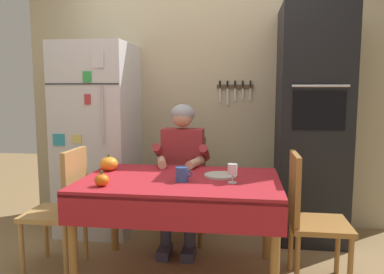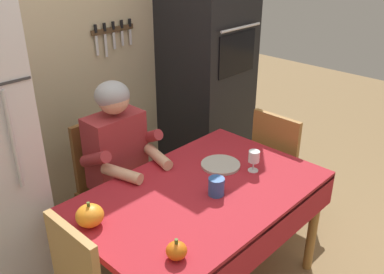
{
  "view_description": "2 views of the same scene",
  "coord_description": "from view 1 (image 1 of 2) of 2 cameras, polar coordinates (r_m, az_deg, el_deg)",
  "views": [
    {
      "loc": [
        0.44,
        -2.46,
        1.36
      ],
      "look_at": [
        0.07,
        0.19,
        1.03
      ],
      "focal_mm": 34.86,
      "sensor_mm": 36.0,
      "label": 1
    },
    {
      "loc": [
        -1.46,
        -1.22,
        2.02
      ],
      "look_at": [
        0.09,
        0.25,
        0.98
      ],
      "focal_mm": 39.28,
      "sensor_mm": 36.0,
      "label": 2
    }
  ],
  "objects": [
    {
      "name": "back_wall_assembly",
      "position": [
        3.83,
        2.07,
        6.17
      ],
      "size": [
        3.7,
        0.13,
        2.6
      ],
      "color": "#BCAD89",
      "rests_on": "ground"
    },
    {
      "name": "refrigerator",
      "position": [
        3.72,
        -14.1,
        -0.24
      ],
      "size": [
        0.68,
        0.71,
        1.8
      ],
      "color": "silver",
      "rests_on": "ground"
    },
    {
      "name": "wall_oven",
      "position": [
        3.53,
        17.83,
        1.7
      ],
      "size": [
        0.6,
        0.64,
        2.1
      ],
      "color": "black",
      "rests_on": "ground"
    },
    {
      "name": "dining_table",
      "position": [
        2.67,
        -1.87,
        -8.2
      ],
      "size": [
        1.4,
        0.9,
        0.74
      ],
      "color": "#9E6B33",
      "rests_on": "ground"
    },
    {
      "name": "chair_behind_person",
      "position": [
        3.48,
        -1.05,
        -7.05
      ],
      "size": [
        0.4,
        0.4,
        0.93
      ],
      "color": "brown",
      "rests_on": "ground"
    },
    {
      "name": "seated_person",
      "position": [
        3.25,
        -1.58,
        -3.98
      ],
      "size": [
        0.47,
        0.55,
        1.25
      ],
      "color": "#38384C",
      "rests_on": "ground"
    },
    {
      "name": "chair_left_side",
      "position": [
        3.02,
        -19.09,
        -9.64
      ],
      "size": [
        0.4,
        0.4,
        0.93
      ],
      "color": "tan",
      "rests_on": "ground"
    },
    {
      "name": "chair_right_side",
      "position": [
        2.78,
        17.38,
        -11.04
      ],
      "size": [
        0.4,
        0.4,
        0.93
      ],
      "color": "#9E6B33",
      "rests_on": "ground"
    },
    {
      "name": "coffee_mug",
      "position": [
        2.57,
        -1.51,
        -5.71
      ],
      "size": [
        0.12,
        0.09,
        0.1
      ],
      "color": "#2D569E",
      "rests_on": "dining_table"
    },
    {
      "name": "wine_glass",
      "position": [
        2.54,
        6.21,
        -5.02
      ],
      "size": [
        0.07,
        0.07,
        0.13
      ],
      "color": "white",
      "rests_on": "dining_table"
    },
    {
      "name": "pumpkin_large",
      "position": [
        2.99,
        -12.59,
        -4.01
      ],
      "size": [
        0.14,
        0.14,
        0.13
      ],
      "color": "orange",
      "rests_on": "dining_table"
    },
    {
      "name": "pumpkin_medium",
      "position": [
        2.52,
        -13.63,
        -6.43
      ],
      "size": [
        0.09,
        0.09,
        0.1
      ],
      "color": "orange",
      "rests_on": "dining_table"
    },
    {
      "name": "serving_tray",
      "position": [
        2.73,
        4.41,
        -5.89
      ],
      "size": [
        0.24,
        0.24,
        0.02
      ],
      "primitive_type": "cylinder",
      "color": "#B7B2A8",
      "rests_on": "dining_table"
    }
  ]
}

